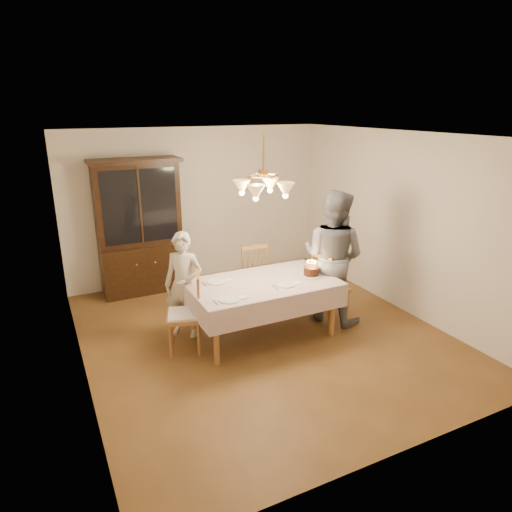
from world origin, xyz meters
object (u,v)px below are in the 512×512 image
china_hutch (140,229)px  elderly_woman (184,285)px  birthday_cake (311,272)px  dining_table (263,287)px  chair_far_side (250,277)px

china_hutch → elderly_woman: (0.15, -1.80, -0.33)m
elderly_woman → birthday_cake: elderly_woman is taller
dining_table → china_hutch: (-1.07, 2.25, 0.36)m
elderly_woman → dining_table: bearing=12.4°
china_hutch → birthday_cake: (1.75, -2.34, -0.23)m
dining_table → birthday_cake: 0.70m
china_hutch → elderly_woman: bearing=-85.4°
dining_table → china_hutch: size_ratio=0.88×
elderly_woman → birthday_cake: bearing=19.9°
dining_table → elderly_woman: size_ratio=1.34×
dining_table → chair_far_side: (0.28, 0.97, -0.24)m
dining_table → birthday_cake: (0.68, -0.09, 0.13)m
birthday_cake → chair_far_side: bearing=110.9°
chair_far_side → elderly_woman: size_ratio=0.71×
dining_table → elderly_woman: bearing=153.6°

